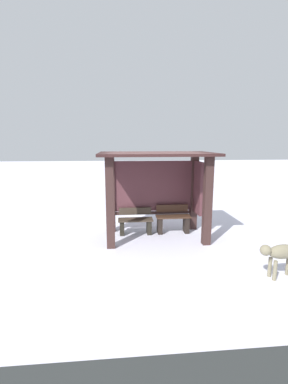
{
  "coord_description": "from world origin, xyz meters",
  "views": [
    {
      "loc": [
        -0.96,
        -6.74,
        2.51
      ],
      "look_at": [
        -0.37,
        -0.57,
        1.34
      ],
      "focal_mm": 24.92,
      "sensor_mm": 36.0,
      "label": 1
    }
  ],
  "objects": [
    {
      "name": "bench_center_inside",
      "position": [
        0.53,
        0.33,
        0.35
      ],
      "size": [
        0.95,
        0.36,
        0.77
      ],
      "color": "#412A1D",
      "rests_on": "ground"
    },
    {
      "name": "ground_plane",
      "position": [
        0.0,
        0.0,
        0.0
      ],
      "size": [
        60.0,
        60.0,
        0.0
      ],
      "primitive_type": "plane",
      "color": "white"
    },
    {
      "name": "bus_shelter",
      "position": [
        0.09,
        0.17,
        1.54
      ],
      "size": [
        2.9,
        1.76,
        2.25
      ],
      "color": "#3B2523",
      "rests_on": "ground"
    },
    {
      "name": "bench_left_inside",
      "position": [
        -0.53,
        0.33,
        0.31
      ],
      "size": [
        0.95,
        0.37,
        0.71
      ],
      "color": "#40352A",
      "rests_on": "ground"
    },
    {
      "name": "dog",
      "position": [
        2.0,
        -2.37,
        0.48
      ],
      "size": [
        0.92,
        0.29,
        0.69
      ],
      "color": "gray",
      "rests_on": "ground"
    }
  ]
}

